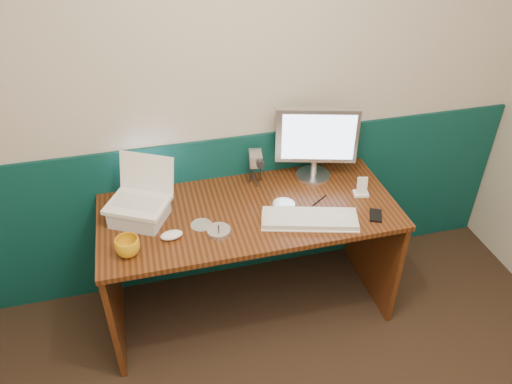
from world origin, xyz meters
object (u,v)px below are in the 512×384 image
object	(u,v)px
camcorder	(256,170)
laptop	(135,186)
mug	(128,247)
monitor	(316,142)
desk	(250,261)
keyboard	(310,219)

from	to	relation	value
camcorder	laptop	bearing A→B (deg)	-154.71
mug	monitor	bearing A→B (deg)	21.43
desk	laptop	world-z (taller)	laptop
laptop	monitor	world-z (taller)	monitor
keyboard	mug	distance (m)	0.93
desk	laptop	bearing A→B (deg)	174.48
laptop	mug	size ratio (longest dim) A/B	2.47
monitor	camcorder	distance (m)	0.37
desk	camcorder	bearing A→B (deg)	68.35
desk	laptop	size ratio (longest dim) A/B	5.35
laptop	monitor	size ratio (longest dim) A/B	0.65
laptop	camcorder	bearing A→B (deg)	43.72
laptop	camcorder	world-z (taller)	laptop
keyboard	camcorder	distance (m)	0.46
desk	laptop	distance (m)	0.82
monitor	keyboard	world-z (taller)	monitor
desk	camcorder	size ratio (longest dim) A/B	8.81
laptop	camcorder	size ratio (longest dim) A/B	1.65
mug	camcorder	world-z (taller)	camcorder
desk	camcorder	distance (m)	0.53
mug	camcorder	size ratio (longest dim) A/B	0.67
desk	mug	bearing A→B (deg)	-162.62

